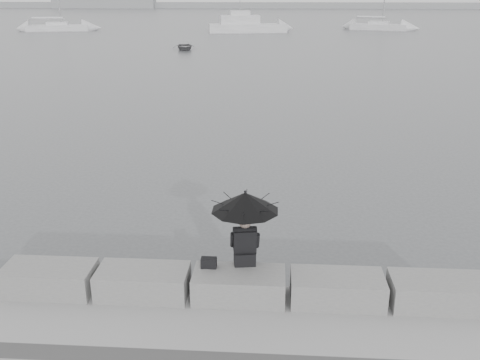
# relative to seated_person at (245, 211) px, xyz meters

# --- Properties ---
(ground) EXTENTS (360.00, 360.00, 0.00)m
(ground) POSITION_rel_seated_person_xyz_m (-0.08, 0.08, -2.01)
(ground) COLOR #46494B
(ground) RESTS_ON ground
(stone_block_far_left) EXTENTS (1.60, 0.80, 0.50)m
(stone_block_far_left) POSITION_rel_seated_person_xyz_m (-3.48, -0.37, -1.26)
(stone_block_far_left) COLOR slate
(stone_block_far_left) RESTS_ON promenade
(stone_block_left) EXTENTS (1.60, 0.80, 0.50)m
(stone_block_left) POSITION_rel_seated_person_xyz_m (-1.78, -0.37, -1.26)
(stone_block_left) COLOR slate
(stone_block_left) RESTS_ON promenade
(stone_block_centre) EXTENTS (1.60, 0.80, 0.50)m
(stone_block_centre) POSITION_rel_seated_person_xyz_m (-0.08, -0.37, -1.26)
(stone_block_centre) COLOR slate
(stone_block_centre) RESTS_ON promenade
(stone_block_right) EXTENTS (1.60, 0.80, 0.50)m
(stone_block_right) POSITION_rel_seated_person_xyz_m (1.62, -0.37, -1.26)
(stone_block_right) COLOR slate
(stone_block_right) RESTS_ON promenade
(stone_block_far_right) EXTENTS (1.60, 0.80, 0.50)m
(stone_block_far_right) POSITION_rel_seated_person_xyz_m (3.32, -0.37, -1.26)
(stone_block_far_right) COLOR slate
(stone_block_far_right) RESTS_ON promenade
(seated_person) EXTENTS (1.20, 1.20, 1.39)m
(seated_person) POSITION_rel_seated_person_xyz_m (0.00, 0.00, 0.00)
(seated_person) COLOR black
(seated_person) RESTS_ON stone_block_centre
(bag) EXTENTS (0.27, 0.16, 0.18)m
(bag) POSITION_rel_seated_person_xyz_m (-0.62, -0.20, -0.92)
(bag) COLOR black
(bag) RESTS_ON stone_block_centre
(distant_landmass) EXTENTS (180.00, 8.00, 2.80)m
(distant_landmass) POSITION_rel_seated_person_xyz_m (-8.22, 154.59, -1.11)
(distant_landmass) COLOR gray
(distant_landmass) RESTS_ON ground
(sailboat_left) EXTENTS (8.53, 4.35, 12.90)m
(sailboat_left) POSITION_rel_seated_person_xyz_m (-29.88, 66.30, -1.49)
(sailboat_left) COLOR white
(sailboat_left) RESTS_ON ground
(sailboat_right) EXTENTS (8.15, 4.90, 12.90)m
(sailboat_right) POSITION_rel_seated_person_xyz_m (14.81, 71.19, -1.49)
(sailboat_right) COLOR white
(sailboat_right) RESTS_ON ground
(motor_cruiser) EXTENTS (10.61, 4.49, 4.50)m
(motor_cruiser) POSITION_rel_seated_person_xyz_m (-3.49, 65.47, -1.12)
(motor_cruiser) COLOR white
(motor_cruiser) RESTS_ON ground
(dinghy) EXTENTS (3.50, 2.05, 0.56)m
(dinghy) POSITION_rel_seated_person_xyz_m (-8.42, 43.82, -1.73)
(dinghy) COLOR slate
(dinghy) RESTS_ON ground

